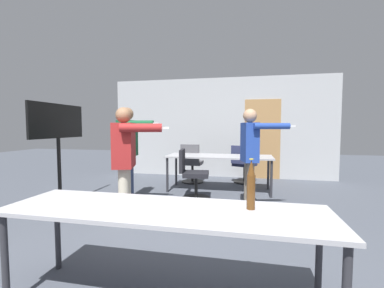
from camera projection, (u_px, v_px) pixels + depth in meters
back_wall at (221, 128)px, 6.88m from camera, size 5.90×0.12×2.64m
conference_table_near at (164, 217)px, 1.89m from camera, size 2.40×0.66×0.74m
conference_table_far at (219, 158)px, 5.36m from camera, size 2.17×0.80×0.74m
tv_screen at (58, 140)px, 4.31m from camera, size 0.44×1.23×1.73m
person_center_tall at (250, 149)px, 4.08m from camera, size 0.82×0.55×1.63m
person_near_casual at (128, 145)px, 4.57m from camera, size 0.80×0.63×1.68m
person_left_plaid at (125, 154)px, 3.56m from camera, size 0.87×0.65×1.61m
office_chair_side_rolled at (243, 166)px, 6.10m from camera, size 0.62×0.66×0.91m
office_chair_far_right at (192, 176)px, 4.76m from camera, size 0.57×0.52×0.93m
office_chair_mid_tucked at (192, 165)px, 6.12m from camera, size 0.52×0.56×0.94m
beer_bottle at (251, 185)px, 1.86m from camera, size 0.06×0.06×0.37m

